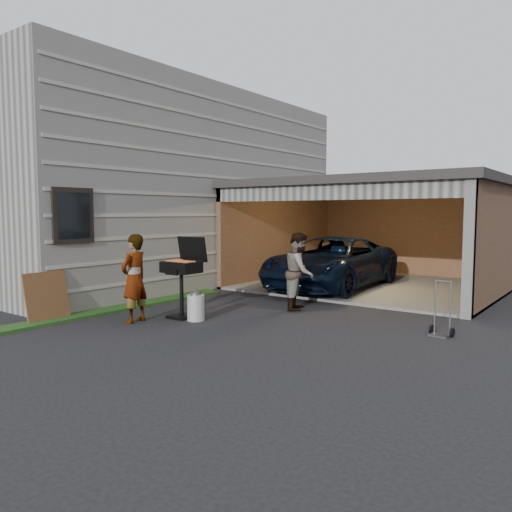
{
  "coord_description": "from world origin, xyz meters",
  "views": [
    {
      "loc": [
        6.34,
        -6.54,
        2.06
      ],
      "look_at": [
        0.11,
        1.79,
        1.15
      ],
      "focal_mm": 35.0,
      "sensor_mm": 36.0,
      "label": 1
    }
  ],
  "objects_px": {
    "plywood_panel": "(47,297)",
    "hand_truck": "(441,325)",
    "woman": "(134,278)",
    "bbq_grill": "(183,270)",
    "minivan": "(332,265)",
    "man": "(300,271)",
    "propane_tank": "(196,308)"
  },
  "relations": [
    {
      "from": "plywood_panel",
      "to": "hand_truck",
      "type": "xyz_separation_m",
      "value": [
        6.31,
        3.33,
        -0.29
      ]
    },
    {
      "from": "plywood_panel",
      "to": "hand_truck",
      "type": "bearing_deg",
      "value": 27.82
    },
    {
      "from": "man",
      "to": "bbq_grill",
      "type": "relative_size",
      "value": 1.04
    },
    {
      "from": "man",
      "to": "plywood_panel",
      "type": "height_order",
      "value": "man"
    },
    {
      "from": "woman",
      "to": "hand_truck",
      "type": "height_order",
      "value": "woman"
    },
    {
      "from": "bbq_grill",
      "to": "propane_tank",
      "type": "xyz_separation_m",
      "value": [
        0.39,
        -0.06,
        -0.7
      ]
    },
    {
      "from": "bbq_grill",
      "to": "propane_tank",
      "type": "relative_size",
      "value": 3.2
    },
    {
      "from": "propane_tank",
      "to": "minivan",
      "type": "bearing_deg",
      "value": 87.1
    },
    {
      "from": "woman",
      "to": "bbq_grill",
      "type": "height_order",
      "value": "woman"
    },
    {
      "from": "minivan",
      "to": "propane_tank",
      "type": "bearing_deg",
      "value": -96.1
    },
    {
      "from": "woman",
      "to": "hand_truck",
      "type": "bearing_deg",
      "value": 107.78
    },
    {
      "from": "bbq_grill",
      "to": "plywood_panel",
      "type": "relative_size",
      "value": 1.66
    },
    {
      "from": "man",
      "to": "propane_tank",
      "type": "relative_size",
      "value": 3.31
    },
    {
      "from": "man",
      "to": "minivan",
      "type": "bearing_deg",
      "value": -7.85
    },
    {
      "from": "propane_tank",
      "to": "hand_truck",
      "type": "relative_size",
      "value": 0.53
    },
    {
      "from": "propane_tank",
      "to": "man",
      "type": "bearing_deg",
      "value": 64.57
    },
    {
      "from": "minivan",
      "to": "hand_truck",
      "type": "xyz_separation_m",
      "value": [
        3.86,
        -3.37,
        -0.49
      ]
    },
    {
      "from": "minivan",
      "to": "woman",
      "type": "height_order",
      "value": "woman"
    },
    {
      "from": "minivan",
      "to": "propane_tank",
      "type": "relative_size",
      "value": 9.76
    },
    {
      "from": "woman",
      "to": "man",
      "type": "relative_size",
      "value": 1.01
    },
    {
      "from": "woman",
      "to": "propane_tank",
      "type": "xyz_separation_m",
      "value": [
        0.83,
        0.78,
        -0.58
      ]
    },
    {
      "from": "woman",
      "to": "plywood_panel",
      "type": "bearing_deg",
      "value": -62.59
    },
    {
      "from": "man",
      "to": "hand_truck",
      "type": "distance_m",
      "value": 3.22
    },
    {
      "from": "woman",
      "to": "plywood_panel",
      "type": "xyz_separation_m",
      "value": [
        -1.37,
        -0.97,
        -0.36
      ]
    },
    {
      "from": "woman",
      "to": "bbq_grill",
      "type": "bearing_deg",
      "value": 144.99
    },
    {
      "from": "plywood_panel",
      "to": "minivan",
      "type": "bearing_deg",
      "value": 69.94
    },
    {
      "from": "plywood_panel",
      "to": "propane_tank",
      "type": "bearing_deg",
      "value": 38.56
    },
    {
      "from": "minivan",
      "to": "bbq_grill",
      "type": "relative_size",
      "value": 3.05
    },
    {
      "from": "woman",
      "to": "bbq_grill",
      "type": "xyz_separation_m",
      "value": [
        0.43,
        0.84,
        0.11
      ]
    },
    {
      "from": "man",
      "to": "plywood_panel",
      "type": "xyz_separation_m",
      "value": [
        -3.2,
        -3.87,
        -0.35
      ]
    },
    {
      "from": "minivan",
      "to": "woman",
      "type": "relative_size",
      "value": 2.91
    },
    {
      "from": "minivan",
      "to": "woman",
      "type": "bearing_deg",
      "value": -103.84
    }
  ]
}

